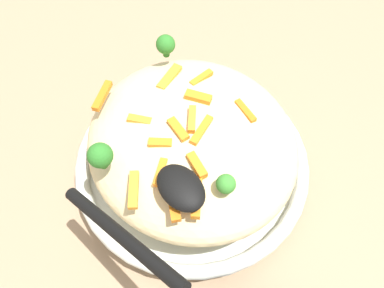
{
  "coord_description": "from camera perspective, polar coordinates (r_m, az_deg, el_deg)",
  "views": [
    {
      "loc": [
        0.19,
        -0.15,
        0.46
      ],
      "look_at": [
        0.0,
        0.0,
        0.07
      ],
      "focal_mm": 36.86,
      "sensor_mm": 36.0,
      "label": 1
    }
  ],
  "objects": [
    {
      "name": "carrot_piece_8",
      "position": [
        0.44,
        0.92,
        6.78
      ],
      "size": [
        0.03,
        0.02,
        0.01
      ],
      "primitive_type": "cube",
      "rotation": [
        0.0,
        0.0,
        3.72
      ],
      "color": "orange",
      "rests_on": "pasta_mound"
    },
    {
      "name": "broccoli_floret_0",
      "position": [
        0.38,
        4.93,
        -5.8
      ],
      "size": [
        0.02,
        0.02,
        0.02
      ],
      "color": "#377928",
      "rests_on": "pasta_mound"
    },
    {
      "name": "ground_plane",
      "position": [
        0.52,
        0.0,
        -4.06
      ],
      "size": [
        2.4,
        2.4,
        0.0
      ],
      "primitive_type": "plane",
      "color": "#9E7F60"
    },
    {
      "name": "pasta_mound",
      "position": [
        0.46,
        0.0,
        0.29
      ],
      "size": [
        0.25,
        0.24,
        0.09
      ],
      "primitive_type": "ellipsoid",
      "color": "beige",
      "rests_on": "serving_bowl"
    },
    {
      "name": "carrot_piece_7",
      "position": [
        0.41,
        0.92,
        1.72
      ],
      "size": [
        0.02,
        0.04,
        0.01
      ],
      "primitive_type": "cube",
      "rotation": [
        0.0,
        0.0,
        1.96
      ],
      "color": "orange",
      "rests_on": "pasta_mound"
    },
    {
      "name": "carrot_piece_3",
      "position": [
        0.44,
        -7.59,
        3.48
      ],
      "size": [
        0.03,
        0.02,
        0.01
      ],
      "primitive_type": "cube",
      "rotation": [
        0.0,
        0.0,
        3.82
      ],
      "color": "orange",
      "rests_on": "pasta_mound"
    },
    {
      "name": "carrot_piece_12",
      "position": [
        0.46,
        -12.86,
        6.84
      ],
      "size": [
        0.03,
        0.04,
        0.01
      ],
      "primitive_type": "cube",
      "rotation": [
        0.0,
        0.0,
        2.19
      ],
      "color": "orange",
      "rests_on": "pasta_mound"
    },
    {
      "name": "carrot_piece_1",
      "position": [
        0.44,
        7.74,
        4.77
      ],
      "size": [
        0.03,
        0.01,
        0.01
      ],
      "primitive_type": "cube",
      "rotation": [
        0.0,
        0.0,
        3.01
      ],
      "color": "orange",
      "rests_on": "pasta_mound"
    },
    {
      "name": "carrot_piece_0",
      "position": [
        0.42,
        -0.22,
        3.99
      ],
      "size": [
        0.03,
        0.03,
        0.01
      ],
      "primitive_type": "cube",
      "rotation": [
        0.0,
        0.0,
        5.56
      ],
      "color": "orange",
      "rests_on": "pasta_mound"
    },
    {
      "name": "carrot_piece_13",
      "position": [
        0.47,
        -3.28,
        9.65
      ],
      "size": [
        0.02,
        0.04,
        0.01
      ],
      "primitive_type": "cube",
      "rotation": [
        0.0,
        0.0,
        5.09
      ],
      "color": "orange",
      "rests_on": "pasta_mound"
    },
    {
      "name": "serving_spoon",
      "position": [
        0.36,
        -4.49,
        -8.49
      ],
      "size": [
        0.15,
        0.11,
        0.07
      ],
      "color": "black",
      "rests_on": "pasta_mound"
    },
    {
      "name": "serving_bowl",
      "position": [
        0.51,
        0.0,
        -2.95
      ],
      "size": [
        0.29,
        0.29,
        0.04
      ],
      "color": "silver",
      "rests_on": "ground_plane"
    },
    {
      "name": "carrot_piece_2",
      "position": [
        0.38,
        0.68,
        -7.83
      ],
      "size": [
        0.04,
        0.03,
        0.01
      ],
      "primitive_type": "cube",
      "rotation": [
        0.0,
        0.0,
        2.4
      ],
      "color": "orange",
      "rests_on": "pasta_mound"
    },
    {
      "name": "broccoli_floret_2",
      "position": [
        0.4,
        -13.13,
        -1.67
      ],
      "size": [
        0.03,
        0.03,
        0.03
      ],
      "color": "#296820",
      "rests_on": "pasta_mound"
    },
    {
      "name": "carrot_piece_4",
      "position": [
        0.41,
        -4.58,
        0.12
      ],
      "size": [
        0.02,
        0.02,
        0.01
      ],
      "primitive_type": "cube",
      "rotation": [
        0.0,
        0.0,
        0.85
      ],
      "color": "orange",
      "rests_on": "pasta_mound"
    },
    {
      "name": "carrot_piece_14",
      "position": [
        0.4,
        0.71,
        -3.1
      ],
      "size": [
        0.03,
        0.01,
        0.01
      ],
      "primitive_type": "cube",
      "rotation": [
        0.0,
        0.0,
        6.1
      ],
      "color": "orange",
      "rests_on": "pasta_mound"
    },
    {
      "name": "carrot_piece_6",
      "position": [
        0.47,
        1.36,
        9.53
      ],
      "size": [
        0.01,
        0.03,
        0.01
      ],
      "primitive_type": "cube",
      "rotation": [
        0.0,
        0.0,
        4.76
      ],
      "color": "orange",
      "rests_on": "pasta_mound"
    },
    {
      "name": "broccoli_floret_1",
      "position": [
        0.49,
        -3.84,
        14.14
      ],
      "size": [
        0.02,
        0.02,
        0.03
      ],
      "color": "#296820",
      "rests_on": "pasta_mound"
    },
    {
      "name": "carrot_piece_5",
      "position": [
        0.38,
        -2.79,
        -8.1
      ],
      "size": [
        0.04,
        0.03,
        0.01
      ],
      "primitive_type": "cube",
      "rotation": [
        0.0,
        0.0,
        2.65
      ],
      "color": "orange",
      "rests_on": "pasta_mound"
    },
    {
      "name": "carrot_piece_9",
      "position": [
        0.39,
        -8.45,
        -6.55
      ],
      "size": [
        0.04,
        0.03,
        0.01
      ],
      "primitive_type": "cube",
      "rotation": [
        0.0,
        0.0,
        2.5
      ],
      "color": "orange",
      "rests_on": "pasta_mound"
    },
    {
      "name": "carrot_piece_10",
      "position": [
        0.42,
        -1.86,
        2.0
      ],
      "size": [
        0.03,
        0.01,
        0.01
      ],
      "primitive_type": "cube",
      "rotation": [
        0.0,
        0.0,
        6.19
      ],
      "color": "orange",
      "rests_on": "pasta_mound"
    },
    {
      "name": "carrot_piece_11",
      "position": [
        0.4,
        -4.59,
        -4.11
      ],
      "size": [
        0.03,
        0.03,
        0.01
      ],
      "primitive_type": "cube",
      "rotation": [
        0.0,
        0.0,
        5.4
      ],
      "color": "orange",
      "rests_on": "pasta_mound"
    }
  ]
}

